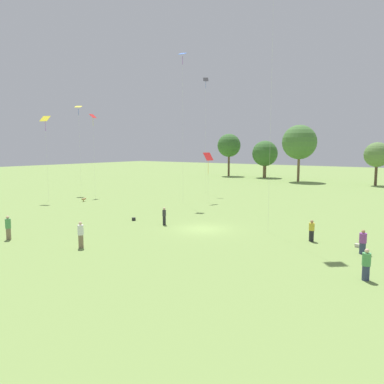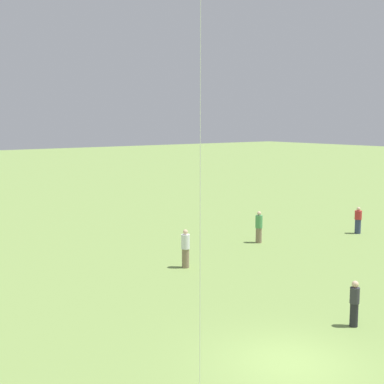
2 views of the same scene
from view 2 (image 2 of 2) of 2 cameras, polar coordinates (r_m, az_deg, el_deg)
ground_plane at (r=17.00m, az=10.38°, el=-17.50°), size 240.00×240.00×0.00m
person_0 at (r=19.90m, az=16.93°, el=-11.31°), size 0.47×0.47×1.65m
person_1 at (r=35.71m, az=17.29°, el=-2.93°), size 0.62×0.62×1.72m
person_3 at (r=31.78m, az=7.14°, el=-3.74°), size 0.57×0.57×1.88m
person_4 at (r=26.28m, az=-0.70°, el=-6.07°), size 0.58×0.58×1.91m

